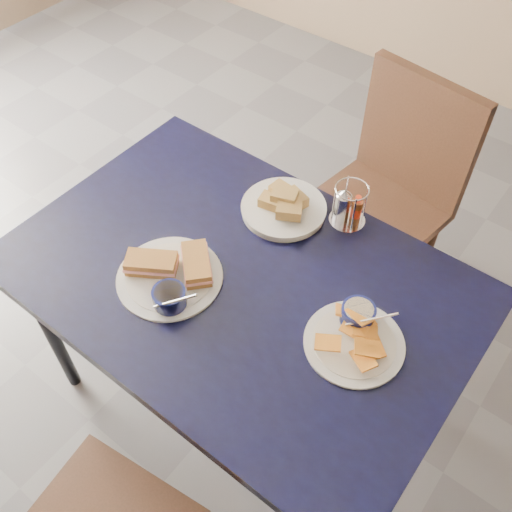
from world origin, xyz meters
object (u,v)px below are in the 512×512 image
Objects in this scene: dining_table at (239,289)px; plantain_plate at (356,332)px; chair_far at (389,183)px; condiment_caddy at (348,207)px; sandwich_plate at (172,275)px; bread_basket at (284,206)px.

dining_table is 0.37m from plantain_plate.
chair_far is 7.03× the size of condiment_caddy.
dining_table is 0.40m from condiment_caddy.
chair_far is 3.70× the size of plantain_plate.
condiment_caddy is (-0.24, 0.34, 0.04)m from plantain_plate.
chair_far is at bearing 77.69° from sandwich_plate.
chair_far is 3.72× the size of bread_basket.
sandwich_plate is (-0.20, -0.93, 0.23)m from chair_far.
condiment_caddy is at bearing 71.68° from dining_table.
dining_table is 0.82m from chair_far.
condiment_caddy is (0.06, -0.44, 0.26)m from chair_far.
plantain_plate is 1.00× the size of bread_basket.
plantain_plate is (0.36, 0.03, 0.08)m from dining_table.
dining_table is at bearing -175.33° from plantain_plate.
bread_basket is at bearing -102.18° from chair_far.
sandwich_plate reaches higher than bread_basket.
plantain_plate is at bearing -31.55° from bread_basket.
bread_basket is 1.89× the size of condiment_caddy.
plantain_plate is at bearing -54.82° from condiment_caddy.
chair_far is at bearing 110.73° from plantain_plate.
chair_far reaches higher than plantain_plate.
sandwich_plate is 1.22× the size of bread_basket.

